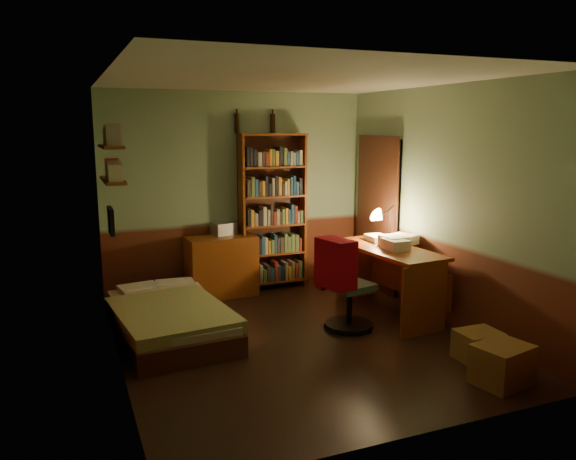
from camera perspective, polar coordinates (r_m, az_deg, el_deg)
name	(u,v)px	position (r m, az deg, el deg)	size (l,w,h in m)	color
floor	(297,340)	(5.89, 0.93, -11.10)	(3.50, 4.00, 0.02)	black
ceiling	(298,78)	(5.49, 1.02, 15.23)	(3.50, 4.00, 0.02)	silver
wall_back	(238,192)	(7.41, -5.13, 3.82)	(3.50, 0.02, 2.60)	gray
wall_left	(112,226)	(5.12, -17.46, 0.38)	(0.02, 4.00, 2.60)	gray
wall_right	(444,205)	(6.43, 15.58, 2.45)	(0.02, 4.00, 2.60)	gray
wall_front	(416,258)	(3.81, 12.92, -2.79)	(3.50, 0.02, 2.60)	gray
doorway	(379,215)	(7.51, 9.19, 1.50)	(0.06, 0.90, 2.00)	black
door_trim	(376,215)	(7.49, 8.96, 1.49)	(0.02, 0.98, 2.08)	#391B10
bed	(168,308)	(6.08, -12.07, -7.71)	(1.01, 1.89, 0.56)	olive
dresser	(221,266)	(7.26, -6.77, -3.67)	(0.87, 0.44, 0.78)	brown
mini_stereo	(224,228)	(7.30, -6.55, 0.15)	(0.29, 0.22, 0.16)	#B2B2B7
bookshelf	(273,212)	(7.44, -1.55, 1.81)	(0.89, 0.28, 2.07)	brown
bottle_left	(237,123)	(7.31, -5.20, 10.73)	(0.07, 0.07, 0.25)	black
bottle_right	(273,124)	(7.47, -1.56, 10.76)	(0.07, 0.07, 0.25)	black
desk	(387,281)	(6.61, 10.02, -5.13)	(0.61, 1.47, 0.79)	brown
paper_stack	(405,239)	(6.77, 11.77, -0.89)	(0.20, 0.28, 0.11)	silver
desk_lamp	(390,215)	(6.98, 10.37, 1.53)	(0.18, 0.18, 0.60)	black
office_chair	(350,286)	(6.07, 6.29, -5.70)	(0.47, 0.41, 0.94)	#39664E
red_jacket	(344,224)	(5.64, 5.66, 0.64)	(0.24, 0.43, 0.51)	#9F0616
wall_shelf_lower	(113,180)	(6.18, -17.38, 4.85)	(0.20, 0.90, 0.03)	brown
wall_shelf_upper	(111,146)	(6.16, -17.56, 8.09)	(0.20, 0.90, 0.03)	brown
framed_picture	(111,221)	(5.72, -17.55, 0.89)	(0.04, 0.32, 0.26)	black
cardboard_box_a	(502,364)	(5.21, 20.93, -12.63)	(0.46, 0.37, 0.34)	brown
cardboard_box_b	(478,345)	(5.65, 18.76, -11.04)	(0.39, 0.32, 0.28)	brown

